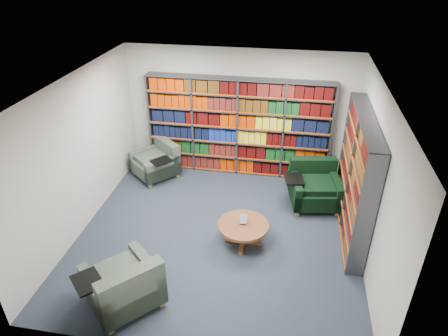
% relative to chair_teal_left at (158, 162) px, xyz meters
% --- Properties ---
extents(room_shell, '(5.02, 5.02, 2.82)m').
position_rel_chair_teal_left_xyz_m(room_shell, '(1.74, -1.86, 1.08)').
color(room_shell, '#1A212F').
rests_on(room_shell, ground).
extents(bookshelf_back, '(4.00, 0.28, 2.20)m').
position_rel_chair_teal_left_xyz_m(bookshelf_back, '(1.74, 0.48, 0.78)').
color(bookshelf_back, '#47494F').
rests_on(bookshelf_back, ground).
extents(bookshelf_right, '(0.28, 2.50, 2.20)m').
position_rel_chair_teal_left_xyz_m(bookshelf_right, '(4.08, -1.26, 0.78)').
color(bookshelf_right, '#47494F').
rests_on(bookshelf_right, ground).
extents(chair_teal_left, '(1.22, 1.22, 0.78)m').
position_rel_chair_teal_left_xyz_m(chair_teal_left, '(0.00, 0.00, 0.00)').
color(chair_teal_left, '#0A263C').
rests_on(chair_teal_left, ground).
extents(chair_green_right, '(1.20, 1.09, 0.86)m').
position_rel_chair_teal_left_xyz_m(chair_green_right, '(3.45, -0.50, 0.03)').
color(chair_green_right, black).
rests_on(chair_green_right, ground).
extents(chair_teal_front, '(1.35, 1.35, 0.87)m').
position_rel_chair_teal_left_xyz_m(chair_teal_front, '(0.74, -3.73, 0.03)').
color(chair_teal_front, '#0A263C').
rests_on(chair_teal_front, ground).
extents(coffee_table, '(0.89, 0.89, 0.62)m').
position_rel_chair_teal_left_xyz_m(coffee_table, '(2.22, -2.05, 0.02)').
color(coffee_table, brown).
rests_on(coffee_table, ground).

